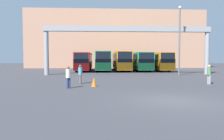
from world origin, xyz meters
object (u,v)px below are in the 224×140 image
pedestrian_near_left (68,77)px  bus_slot_2 (121,60)px  lamp_post (179,38)px  bus_slot_3 (139,60)px  traffic_cone (94,82)px  bus_slot_1 (103,60)px  bus_slot_0 (84,61)px  bus_slot_4 (158,60)px  pedestrian_mid_left (209,74)px  pedestrian_mid_right (80,74)px

pedestrian_near_left → bus_slot_2: bearing=41.2°
pedestrian_near_left → lamp_post: bearing=8.5°
bus_slot_3 → lamp_post: (2.90, -11.97, 2.88)m
traffic_cone → bus_slot_1: bearing=87.7°
bus_slot_0 → lamp_post: 17.55m
pedestrian_near_left → bus_slot_1: bearing=48.9°
bus_slot_4 → lamp_post: (-0.41, -11.82, 2.88)m
pedestrian_mid_left → pedestrian_mid_right: size_ratio=1.01×
bus_slot_0 → pedestrian_mid_right: 20.13m
pedestrian_mid_left → bus_slot_3: bearing=158.7°
bus_slot_0 → pedestrian_near_left: size_ratio=7.17×
pedestrian_near_left → traffic_cone: pedestrian_near_left is taller
bus_slot_1 → lamp_post: size_ratio=1.38×
bus_slot_2 → pedestrian_mid_right: size_ratio=7.68×
pedestrian_mid_left → pedestrian_mid_right: (-10.73, 0.98, -0.00)m
traffic_cone → pedestrian_mid_right: bearing=121.4°
bus_slot_0 → lamp_post: (12.82, -11.62, 2.90)m
bus_slot_2 → bus_slot_4: size_ratio=1.05×
pedestrian_mid_left → lamp_post: lamp_post is taller
bus_slot_0 → bus_slot_1: 3.33m
bus_slot_0 → bus_slot_3: bus_slot_3 is taller
bus_slot_4 → bus_slot_3: bearing=177.4°
pedestrian_mid_left → lamp_post: bearing=147.9°
bus_slot_1 → lamp_post: 15.51m
bus_slot_2 → pedestrian_mid_left: bus_slot_2 is taller
bus_slot_3 → lamp_post: bearing=-76.4°
traffic_cone → lamp_post: bearing=45.0°
bus_slot_2 → pedestrian_mid_right: 21.30m
bus_slot_4 → traffic_cone: (-10.85, -22.27, -1.48)m
bus_slot_2 → bus_slot_4: bearing=-2.4°
bus_slot_0 → traffic_cone: bearing=-83.8°
bus_slot_4 → pedestrian_mid_left: bus_slot_4 is taller
bus_slot_4 → pedestrian_mid_right: bearing=-120.7°
traffic_cone → pedestrian_near_left: bearing=-152.3°
pedestrian_near_left → bus_slot_4: bearing=27.0°
bus_slot_3 → pedestrian_mid_right: bearing=-113.2°
pedestrian_mid_left → pedestrian_mid_right: bearing=-121.8°
bus_slot_1 → lamp_post: (9.52, -11.92, 2.79)m
pedestrian_mid_right → bus_slot_4: bearing=135.1°
bus_slot_0 → bus_slot_2: bearing=4.2°
bus_slot_0 → pedestrian_mid_left: size_ratio=7.03×
bus_slot_3 → pedestrian_near_left: size_ratio=7.62×
bus_slot_2 → pedestrian_mid_right: bus_slot_2 is taller
bus_slot_4 → pedestrian_near_left: bearing=-118.6°
bus_slot_0 → lamp_post: bearing=-42.2°
lamp_post → bus_slot_1: bearing=128.6°
pedestrian_mid_left → pedestrian_near_left: (-11.33, -1.96, -0.02)m
bus_slot_0 → pedestrian_mid_left: 24.21m
pedestrian_near_left → pedestrian_mid_right: pedestrian_mid_right is taller
bus_slot_1 → pedestrian_mid_right: (-2.13, -20.38, -1.07)m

